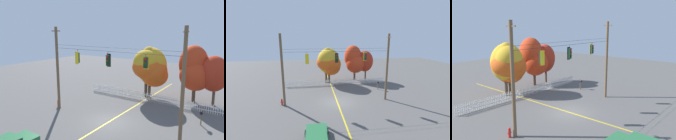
# 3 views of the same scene
# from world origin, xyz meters

# --- Properties ---
(ground) EXTENTS (80.00, 80.00, 0.00)m
(ground) POSITION_xyz_m (0.00, 0.00, 0.00)
(ground) COLOR #565451
(lane_centerline_stripe) EXTENTS (0.16, 36.00, 0.01)m
(lane_centerline_stripe) POSITION_xyz_m (0.00, 0.00, 0.00)
(lane_centerline_stripe) COLOR gold
(lane_centerline_stripe) RESTS_ON ground
(signal_support_span) EXTENTS (13.89, 1.10, 9.02)m
(signal_support_span) POSITION_xyz_m (0.00, -0.00, 4.58)
(signal_support_span) COLOR brown
(signal_support_span) RESTS_ON ground
(traffic_signal_northbound_secondary) EXTENTS (0.43, 0.38, 1.48)m
(traffic_signal_northbound_secondary) POSITION_xyz_m (-3.77, -0.01, 5.95)
(traffic_signal_northbound_secondary) COLOR black
(traffic_signal_northbound_primary) EXTENTS (0.43, 0.38, 1.43)m
(traffic_signal_northbound_primary) POSITION_xyz_m (-0.06, 0.01, 5.97)
(traffic_signal_northbound_primary) COLOR black
(traffic_signal_southbound_primary) EXTENTS (0.43, 0.38, 1.28)m
(traffic_signal_southbound_primary) POSITION_xyz_m (3.69, 0.01, 6.08)
(traffic_signal_southbound_primary) COLOR black
(white_picket_fence) EXTENTS (17.97, 0.06, 1.06)m
(white_picket_fence) POSITION_xyz_m (0.98, 7.70, 0.53)
(white_picket_fence) COLOR white
(white_picket_fence) RESTS_ON ground
(autumn_maple_near_fence) EXTENTS (4.11, 4.21, 6.59)m
(autumn_maple_near_fence) POSITION_xyz_m (-0.32, 9.62, 4.30)
(autumn_maple_near_fence) COLOR #473828
(autumn_maple_near_fence) RESTS_ON ground
(autumn_maple_mid) EXTENTS (4.53, 4.16, 5.57)m
(autumn_maple_mid) POSITION_xyz_m (0.02, 9.59, 3.53)
(autumn_maple_mid) COLOR #473828
(autumn_maple_mid) RESTS_ON ground
(autumn_oak_far_east) EXTENTS (3.96, 3.89, 6.90)m
(autumn_oak_far_east) POSITION_xyz_m (5.01, 10.92, 3.93)
(autumn_oak_far_east) COLOR #473828
(autumn_oak_far_east) RESTS_ON ground
(autumn_maple_far_west) EXTENTS (3.29, 2.89, 5.81)m
(autumn_maple_far_west) POSITION_xyz_m (7.19, 10.84, 3.78)
(autumn_maple_far_west) COLOR brown
(autumn_maple_far_west) RESTS_ON ground
(fire_hydrant) EXTENTS (0.38, 0.22, 0.83)m
(fire_hydrant) POSITION_xyz_m (-7.18, 0.20, 0.41)
(fire_hydrant) COLOR red
(fire_hydrant) RESTS_ON ground
(roadside_mailbox) EXTENTS (0.25, 0.44, 1.38)m
(roadside_mailbox) POSITION_xyz_m (7.45, 4.28, 1.12)
(roadside_mailbox) COLOR brown
(roadside_mailbox) RESTS_ON ground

